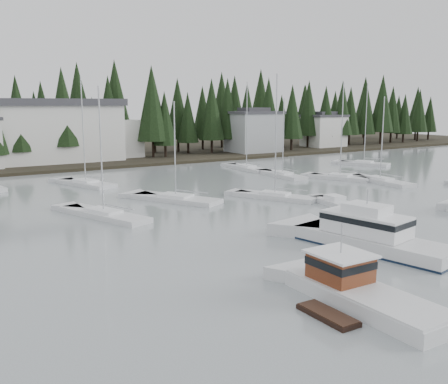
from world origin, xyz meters
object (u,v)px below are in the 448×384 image
(sailboat_3, at_px, (282,176))
(sailboat_8, at_px, (364,165))
(harbor_inn, at_px, (60,131))
(sailboat_4, at_px, (380,182))
(sailboat_5, at_px, (86,185))
(sailboat_10, at_px, (246,169))
(lobster_boat_brown, at_px, (357,294))
(sailboat_12, at_px, (340,179))
(house_east_a, at_px, (254,131))
(sailboat_0, at_px, (104,216))
(cabin_cruiser_center, at_px, (370,239))
(sailboat_2, at_px, (176,201))
(runabout_1, at_px, (335,204))
(sailboat_9, at_px, (275,198))
(house_east_b, at_px, (324,130))

(sailboat_3, bearing_deg, sailboat_8, -75.91)
(harbor_inn, height_order, sailboat_4, sailboat_4)
(sailboat_5, bearing_deg, sailboat_8, -113.82)
(sailboat_4, distance_m, sailboat_8, 19.76)
(harbor_inn, relative_size, sailboat_10, 2.03)
(lobster_boat_brown, distance_m, sailboat_12, 45.62)
(house_east_a, height_order, sailboat_0, sailboat_0)
(house_east_a, xyz_separation_m, sailboat_10, (-15.89, -20.11, -4.82))
(house_east_a, height_order, sailboat_8, sailboat_8)
(cabin_cruiser_center, distance_m, sailboat_2, 24.34)
(cabin_cruiser_center, xyz_separation_m, sailboat_4, (25.69, 20.91, -0.70))
(sailboat_8, distance_m, runabout_1, 36.95)
(cabin_cruiser_center, xyz_separation_m, sailboat_10, (18.16, 41.72, -0.68))
(sailboat_2, xyz_separation_m, sailboat_9, (10.04, -4.75, 0.04))
(sailboat_3, distance_m, sailboat_8, 21.16)
(sailboat_4, xyz_separation_m, runabout_1, (-16.16, -7.74, 0.07))
(house_east_a, xyz_separation_m, runabout_1, (-24.52, -48.65, -4.77))
(sailboat_2, distance_m, sailboat_10, 28.10)
(sailboat_10, bearing_deg, cabin_cruiser_center, 159.58)
(lobster_boat_brown, height_order, sailboat_10, sailboat_10)
(sailboat_2, relative_size, runabout_1, 1.72)
(sailboat_0, height_order, runabout_1, sailboat_0)
(sailboat_2, bearing_deg, sailboat_8, -102.54)
(harbor_inn, distance_m, sailboat_4, 54.92)
(harbor_inn, distance_m, cabin_cruiser_center, 66.53)
(house_east_b, relative_size, runabout_1, 1.45)
(cabin_cruiser_center, bearing_deg, sailboat_9, -28.78)
(harbor_inn, distance_m, sailboat_5, 27.15)
(house_east_b, height_order, sailboat_4, sailboat_4)
(sailboat_4, height_order, sailboat_9, sailboat_9)
(sailboat_3, bearing_deg, house_east_b, -45.46)
(house_east_a, relative_size, lobster_boat_brown, 1.11)
(sailboat_0, height_order, sailboat_9, sailboat_9)
(sailboat_3, bearing_deg, lobster_boat_brown, 150.63)
(cabin_cruiser_center, relative_size, sailboat_3, 1.03)
(sailboat_0, bearing_deg, sailboat_8, -93.01)
(sailboat_2, bearing_deg, runabout_1, -157.22)
(sailboat_10, bearing_deg, house_east_a, -35.21)
(lobster_boat_brown, height_order, sailboat_4, sailboat_4)
(sailboat_3, height_order, sailboat_4, sailboat_4)
(sailboat_2, bearing_deg, harbor_inn, -26.14)
(cabin_cruiser_center, height_order, sailboat_10, sailboat_10)
(sailboat_8, height_order, sailboat_10, sailboat_10)
(lobster_boat_brown, height_order, sailboat_9, sailboat_9)
(sailboat_5, bearing_deg, sailboat_10, -104.86)
(sailboat_10, bearing_deg, sailboat_4, -157.00)
(cabin_cruiser_center, relative_size, sailboat_12, 0.88)
(house_east_a, height_order, house_east_b, house_east_a)
(harbor_inn, relative_size, sailboat_0, 2.33)
(sailboat_8, bearing_deg, sailboat_2, 80.04)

